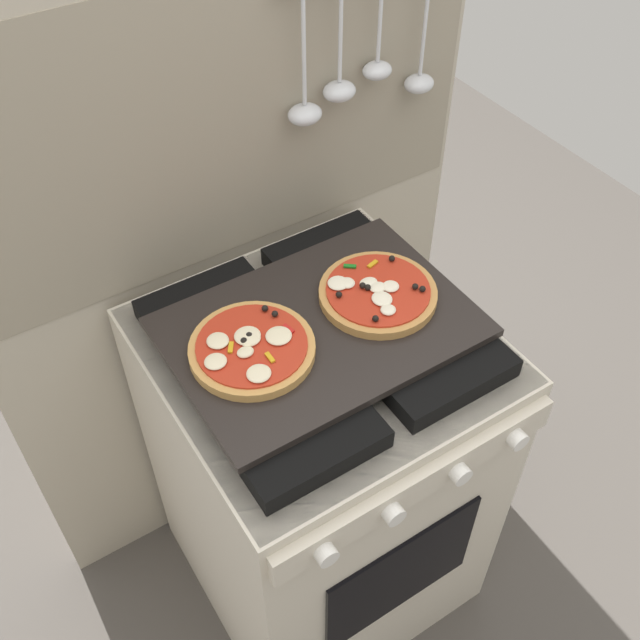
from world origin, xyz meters
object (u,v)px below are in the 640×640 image
pizza_left (252,348)px  baking_tray (320,327)px  pizza_right (378,294)px  stove (320,467)px

pizza_left → baking_tray: bearing=-2.1°
baking_tray → pizza_right: pizza_right is taller
stove → baking_tray: size_ratio=1.67×
pizza_left → pizza_right: 0.26m
stove → pizza_right: size_ratio=4.09×
baking_tray → pizza_left: pizza_left is taller
stove → baking_tray: 0.46m
stove → pizza_right: (0.13, -0.00, 0.48)m
baking_tray → pizza_right: size_ratio=2.45×
pizza_right → stove: bearing=179.7°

